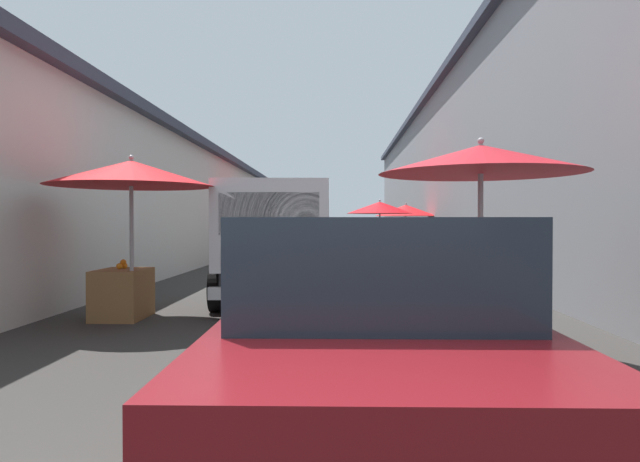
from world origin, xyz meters
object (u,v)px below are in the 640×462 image
(fruit_stall_near_left, at_px, (406,216))
(delivery_truck, at_px, (275,245))
(fruit_stall_far_right, at_px, (130,196))
(hatchback_car, at_px, (370,328))
(fruit_stall_far_left, at_px, (481,209))
(fruit_stall_near_right, at_px, (267,212))
(vendor_by_crates, at_px, (295,241))
(fruit_stall_mid_lane, at_px, (380,218))
(plastic_stool, at_px, (282,265))

(fruit_stall_near_left, bearing_deg, delivery_truck, 162.45)
(fruit_stall_far_right, relative_size, hatchback_car, 0.61)
(fruit_stall_far_left, bearing_deg, fruit_stall_near_left, -3.99)
(fruit_stall_far_left, distance_m, hatchback_car, 2.73)
(fruit_stall_far_right, xyz_separation_m, delivery_truck, (1.60, -1.92, -0.77))
(fruit_stall_near_right, bearing_deg, vendor_by_crates, -165.61)
(hatchback_car, relative_size, delivery_truck, 0.78)
(fruit_stall_mid_lane, relative_size, fruit_stall_near_left, 0.94)
(fruit_stall_far_left, bearing_deg, fruit_stall_near_right, 15.50)
(fruit_stall_far_left, distance_m, delivery_truck, 4.50)
(fruit_stall_far_right, xyz_separation_m, plastic_stool, (6.42, -1.54, -1.49))
(fruit_stall_near_left, xyz_separation_m, vendor_by_crates, (-6.08, 3.72, -0.74))
(fruit_stall_mid_lane, height_order, plastic_stool, fruit_stall_mid_lane)
(fruit_stall_near_left, height_order, delivery_truck, fruit_stall_near_left)
(fruit_stall_far_right, bearing_deg, fruit_stall_mid_lane, -22.75)
(fruit_stall_near_right, relative_size, delivery_truck, 0.49)
(hatchback_car, bearing_deg, fruit_stall_far_left, -29.83)
(fruit_stall_near_right, height_order, plastic_stool, fruit_stall_near_right)
(vendor_by_crates, bearing_deg, fruit_stall_near_right, 14.39)
(delivery_truck, relative_size, plastic_stool, 11.52)
(fruit_stall_mid_lane, height_order, fruit_stall_far_right, fruit_stall_far_right)
(fruit_stall_near_left, relative_size, fruit_stall_near_right, 0.96)
(fruit_stall_near_left, bearing_deg, fruit_stall_far_right, 157.05)
(delivery_truck, bearing_deg, fruit_stall_mid_lane, -15.63)
(fruit_stall_near_right, xyz_separation_m, delivery_truck, (-11.67, -1.65, -0.78))
(vendor_by_crates, bearing_deg, fruit_stall_far_right, 165.30)
(fruit_stall_far_right, bearing_deg, vendor_by_crates, -14.70)
(fruit_stall_near_right, relative_size, vendor_by_crates, 1.53)
(fruit_stall_near_left, bearing_deg, vendor_by_crates, 148.58)
(fruit_stall_far_right, distance_m, fruit_stall_near_left, 14.28)
(fruit_stall_far_left, bearing_deg, fruit_stall_mid_lane, 0.43)
(fruit_stall_far_left, distance_m, plastic_stool, 9.05)
(hatchback_car, bearing_deg, fruit_stall_near_left, -7.69)
(fruit_stall_far_right, bearing_deg, fruit_stall_far_left, -114.42)
(fruit_stall_near_left, height_order, plastic_stool, fruit_stall_near_left)
(fruit_stall_near_right, bearing_deg, fruit_stall_mid_lane, -123.43)
(fruit_stall_far_right, relative_size, fruit_stall_near_left, 1.02)
(fruit_stall_mid_lane, relative_size, fruit_stall_far_left, 0.96)
(hatchback_car, xyz_separation_m, vendor_by_crates, (11.37, 1.36, 0.18))
(fruit_stall_near_right, relative_size, hatchback_car, 0.62)
(plastic_stool, bearing_deg, fruit_stall_far_right, 166.48)
(fruit_stall_near_left, relative_size, hatchback_car, 0.60)
(hatchback_car, distance_m, vendor_by_crates, 11.45)
(delivery_truck, bearing_deg, fruit_stall_near_right, 8.07)
(fruit_stall_near_left, distance_m, delivery_truck, 12.13)
(hatchback_car, height_order, vendor_by_crates, vendor_by_crates)
(fruit_stall_far_right, bearing_deg, fruit_stall_near_left, -22.95)
(fruit_stall_near_left, bearing_deg, fruit_stall_near_right, 88.69)
(fruit_stall_far_left, distance_m, vendor_by_crates, 9.51)
(fruit_stall_far_left, xyz_separation_m, hatchback_car, (-2.26, 1.29, -0.83))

